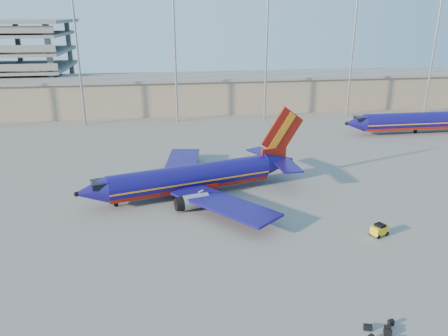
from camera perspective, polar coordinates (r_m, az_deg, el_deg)
The scene contains 7 objects.
ground at distance 55.98m, azimuth 1.47°, elevation -4.57°, with size 220.00×220.00×0.00m, color slate.
terminal_building at distance 111.50m, azimuth 1.35°, elevation 9.96°, with size 122.00×16.00×8.50m.
light_mast_row at distance 97.45m, azimuth -0.34°, elevation 16.42°, with size 101.60×1.60×28.65m.
aircraft_main at distance 58.12m, azimuth -3.67°, elevation -1.22°, with size 31.13×29.55×10.76m.
aircraft_second at distance 96.62m, azimuth 24.32°, elevation 5.67°, with size 32.70×12.76×11.09m.
baggage_tug at distance 50.75m, azimuth 19.66°, elevation -7.58°, with size 2.18×1.81×1.35m.
luggage_pile at distance 37.02m, azimuth 19.94°, elevation -19.49°, with size 2.90×2.27×0.55m.
Camera 1 is at (-9.10, -50.28, 22.86)m, focal length 35.00 mm.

